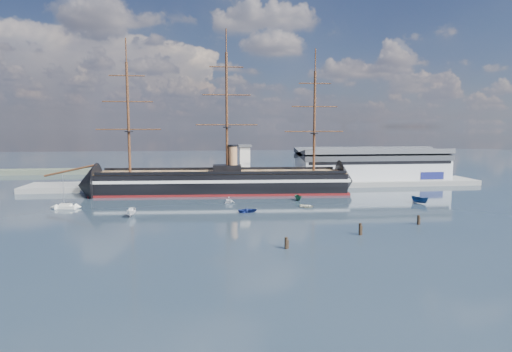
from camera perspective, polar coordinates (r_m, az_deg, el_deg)
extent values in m
plane|color=#1D2B3A|center=(135.96, -1.36, -3.55)|extent=(600.00, 600.00, 0.00)
cube|color=slate|center=(172.47, 0.68, -1.38)|extent=(180.00, 18.00, 2.00)
cube|color=#B7BABC|center=(188.26, 15.13, 1.20)|extent=(62.00, 20.00, 10.00)
cube|color=#3F4247|center=(187.84, 15.19, 2.90)|extent=(63.00, 21.00, 2.00)
cube|color=silver|center=(167.64, -1.54, 1.48)|extent=(4.00, 4.00, 14.00)
cube|color=#3F4247|center=(167.14, -1.55, 4.04)|extent=(5.00, 5.00, 1.00)
cube|color=black|center=(154.57, -4.59, -0.84)|extent=(88.86, 21.73, 7.00)
cube|color=silver|center=(154.42, -4.60, -0.40)|extent=(90.87, 22.10, 1.00)
cube|color=#5C1012|center=(155.09, -4.58, -2.18)|extent=(90.87, 22.06, 0.90)
cone|color=black|center=(159.30, -21.54, -1.17)|extent=(15.00, 16.56, 15.68)
cone|color=black|center=(163.58, 11.90, -0.66)|extent=(12.00, 16.37, 15.68)
cube|color=brown|center=(154.15, -4.60, 0.49)|extent=(88.77, 20.45, 0.40)
cube|color=black|center=(154.12, -3.87, 1.02)|extent=(10.37, 6.64, 2.50)
cylinder|color=#A27148|center=(153.96, -3.13, 2.32)|extent=(3.20, 3.20, 9.00)
cylinder|color=#381E0F|center=(160.16, -23.53, 0.69)|extent=(17.76, 1.86, 4.43)
cylinder|color=#381E0F|center=(155.09, -16.66, 7.38)|extent=(0.90, 0.90, 38.00)
cylinder|color=#381E0F|center=(153.47, -3.92, 8.39)|extent=(0.90, 0.90, 42.00)
cylinder|color=#381E0F|center=(158.62, 7.80, 7.21)|extent=(0.90, 0.90, 36.00)
cube|color=silver|center=(137.67, -24.02, -3.81)|extent=(6.71, 3.57, 0.86)
cube|color=silver|center=(137.55, -24.03, -3.53)|extent=(3.68, 2.26, 0.69)
cylinder|color=#B2B2B7|center=(137.01, -24.29, -1.69)|extent=(0.14, 0.14, 9.44)
imported|color=white|center=(119.88, -16.27, -5.19)|extent=(6.64, 2.60, 2.63)
imported|color=navy|center=(120.67, -1.07, -4.85)|extent=(1.87, 3.59, 1.59)
imported|color=#1A4B37|center=(140.20, 5.66, -3.27)|extent=(5.62, 2.51, 2.18)
imported|color=white|center=(134.82, -3.59, -3.64)|extent=(6.69, 5.22, 2.26)
imported|color=beige|center=(128.62, 6.81, -4.18)|extent=(2.76, 2.85, 1.32)
imported|color=navy|center=(143.77, 20.99, -3.43)|extent=(7.28, 5.47, 2.76)
cylinder|color=black|center=(85.62, 4.03, -9.65)|extent=(0.64, 0.64, 3.03)
cylinder|color=black|center=(98.53, 13.69, -7.65)|extent=(0.64, 0.64, 3.38)
cylinder|color=black|center=(113.07, 20.81, -6.06)|extent=(0.64, 0.64, 3.03)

